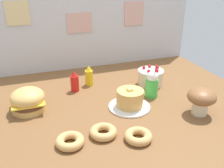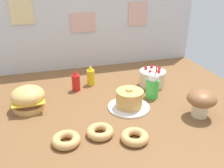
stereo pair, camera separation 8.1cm
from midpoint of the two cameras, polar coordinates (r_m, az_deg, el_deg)
name	(u,v)px [view 2 (the right image)]	position (r m, az deg, el deg)	size (l,w,h in m)	color
ground_plane	(111,109)	(1.91, 0.92, -5.80)	(2.42, 1.88, 0.02)	brown
back_wall	(85,29)	(2.62, -5.29, 12.38)	(2.42, 0.04, 0.81)	silver
burger	(28,98)	(1.96, -17.58, -3.17)	(0.25, 0.25, 0.18)	#DBA859
pancake_stack	(129,100)	(1.89, 5.20, -3.77)	(0.32, 0.32, 0.16)	white
layer_cake	(152,78)	(2.28, 10.25, 1.40)	(0.23, 0.23, 0.17)	beige
ketchup_bottle	(76,81)	(2.17, -7.24, 0.68)	(0.07, 0.07, 0.19)	red
mustard_bottle	(91,76)	(2.26, -3.89, 1.90)	(0.07, 0.07, 0.19)	yellow
cream_soda_cup	(153,85)	(2.05, 10.45, -0.22)	(0.10, 0.10, 0.28)	green
donut_pink_glaze	(66,140)	(1.56, -9.00, -12.56)	(0.18, 0.18, 0.05)	tan
donut_chocolate	(100,131)	(1.61, -1.32, -10.87)	(0.18, 0.18, 0.05)	tan
donut_vanilla	(135,137)	(1.57, 6.72, -11.97)	(0.18, 0.18, 0.05)	tan
mushroom_stool	(201,101)	(1.88, 21.03, -3.64)	(0.21, 0.21, 0.20)	beige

